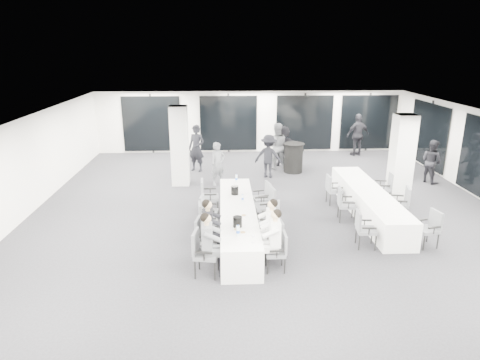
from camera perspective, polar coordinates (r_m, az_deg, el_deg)
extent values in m
cube|color=#222227|center=(12.53, 3.78, -4.91)|extent=(14.00, 16.00, 0.02)
cube|color=silver|center=(11.74, 4.06, 7.91)|extent=(14.00, 16.00, 0.02)
cube|color=white|center=(13.26, -27.78, 0.77)|extent=(0.02, 16.00, 2.80)
cube|color=white|center=(19.85, 1.37, 7.76)|extent=(14.00, 0.02, 2.80)
cube|color=black|center=(19.79, 1.38, 7.58)|extent=(13.60, 0.06, 2.50)
cube|color=silver|center=(15.15, -8.05, 4.53)|extent=(0.60, 0.60, 2.80)
cube|color=silver|center=(14.08, 20.71, 2.56)|extent=(0.60, 0.60, 2.80)
cube|color=silver|center=(11.23, -0.30, -5.47)|extent=(0.90, 5.00, 0.75)
cube|color=silver|center=(13.06, 16.72, -2.88)|extent=(0.90, 5.00, 0.75)
cylinder|color=black|center=(16.81, 7.14, 2.93)|extent=(0.72, 0.72, 1.14)
cylinder|color=black|center=(16.68, 7.21, 4.82)|extent=(0.83, 0.83, 0.02)
cube|color=#4C4E53|center=(9.32, -4.48, -9.89)|extent=(0.57, 0.59, 0.09)
cube|color=#4C4E53|center=(9.23, -5.97, -8.20)|extent=(0.15, 0.49, 0.49)
cylinder|color=black|center=(9.66, -5.45, -10.60)|extent=(0.04, 0.04, 0.44)
cylinder|color=black|center=(9.30, -6.03, -11.82)|extent=(0.04, 0.04, 0.44)
cylinder|color=black|center=(9.59, -2.92, -10.78)|extent=(0.04, 0.04, 0.44)
cylinder|color=black|center=(9.22, -3.38, -12.03)|extent=(0.04, 0.04, 0.44)
cube|color=black|center=(9.47, -4.19, -8.18)|extent=(0.36, 0.10, 0.04)
cube|color=black|center=(9.00, -4.85, -9.64)|extent=(0.36, 0.10, 0.04)
cube|color=#4C4E53|center=(10.05, -4.34, -7.89)|extent=(0.54, 0.56, 0.08)
cube|color=#4C4E53|center=(9.98, -5.64, -6.38)|extent=(0.14, 0.47, 0.47)
cylinder|color=black|center=(10.38, -5.19, -8.58)|extent=(0.04, 0.04, 0.42)
cylinder|color=black|center=(10.02, -5.69, -9.59)|extent=(0.04, 0.04, 0.42)
cylinder|color=black|center=(10.30, -2.96, -8.73)|extent=(0.04, 0.04, 0.42)
cylinder|color=black|center=(9.95, -3.38, -9.76)|extent=(0.04, 0.04, 0.42)
cube|color=black|center=(10.20, -4.08, -6.41)|extent=(0.35, 0.10, 0.04)
cube|color=black|center=(9.75, -4.66, -7.61)|extent=(0.35, 0.10, 0.04)
cube|color=#4C4E53|center=(11.06, -4.18, -5.50)|extent=(0.50, 0.52, 0.08)
cube|color=#4C4E53|center=(10.94, -5.35, -4.26)|extent=(0.10, 0.46, 0.46)
cylinder|color=black|center=(11.33, -5.22, -6.29)|extent=(0.04, 0.04, 0.41)
cylinder|color=black|center=(10.96, -5.12, -7.12)|extent=(0.04, 0.04, 0.41)
cylinder|color=black|center=(11.34, -3.21, -6.20)|extent=(0.04, 0.04, 0.41)
cylinder|color=black|center=(10.98, -3.04, -7.02)|extent=(0.04, 0.04, 0.41)
cube|color=black|center=(11.22, -4.28, -4.22)|extent=(0.34, 0.07, 0.04)
cube|color=black|center=(10.76, -4.11, -5.19)|extent=(0.34, 0.07, 0.04)
cube|color=#4C4E53|center=(11.70, -4.09, -4.30)|extent=(0.50, 0.51, 0.08)
cube|color=#4C4E53|center=(11.64, -5.12, -3.09)|extent=(0.12, 0.44, 0.43)
cylinder|color=black|center=(11.99, -4.79, -4.95)|extent=(0.03, 0.03, 0.38)
cylinder|color=black|center=(11.65, -5.14, -5.65)|extent=(0.03, 0.03, 0.38)
cylinder|color=black|center=(11.92, -3.01, -5.04)|extent=(0.03, 0.03, 0.38)
cylinder|color=black|center=(11.58, -3.32, -5.74)|extent=(0.03, 0.03, 0.38)
cube|color=black|center=(11.85, -3.90, -3.17)|extent=(0.32, 0.09, 0.04)
cube|color=black|center=(11.42, -4.32, -3.99)|extent=(0.32, 0.09, 0.04)
cube|color=#4C4E53|center=(12.65, -3.98, -2.31)|extent=(0.51, 0.53, 0.09)
cube|color=#4C4E53|center=(12.55, -5.08, -1.10)|extent=(0.08, 0.49, 0.49)
cylinder|color=black|center=(12.94, -4.91, -3.10)|extent=(0.04, 0.04, 0.44)
cylinder|color=black|center=(12.54, -4.93, -3.79)|extent=(0.04, 0.04, 0.44)
cylinder|color=black|center=(12.94, -3.02, -3.06)|extent=(0.04, 0.04, 0.44)
cylinder|color=black|center=(12.54, -2.97, -3.74)|extent=(0.04, 0.04, 0.44)
cube|color=black|center=(12.84, -4.01, -1.15)|extent=(0.36, 0.05, 0.04)
cube|color=black|center=(12.33, -3.99, -1.94)|extent=(0.36, 0.05, 0.04)
cube|color=#4C4E53|center=(9.54, 4.73, -9.66)|extent=(0.43, 0.45, 0.07)
cube|color=#4C4E53|center=(9.46, 5.99, -8.27)|extent=(0.06, 0.42, 0.42)
cylinder|color=black|center=(9.51, 5.97, -11.33)|extent=(0.03, 0.03, 0.38)
cylinder|color=black|center=(9.83, 5.63, -10.30)|extent=(0.03, 0.03, 0.38)
cylinder|color=black|center=(9.46, 3.72, -11.43)|extent=(0.03, 0.03, 0.38)
cylinder|color=black|center=(9.78, 3.46, -10.39)|extent=(0.03, 0.03, 0.38)
cube|color=black|center=(9.26, 4.95, -9.45)|extent=(0.31, 0.04, 0.04)
cube|color=black|center=(9.67, 4.56, -8.22)|extent=(0.31, 0.04, 0.04)
cube|color=#4C4E53|center=(10.10, 4.28, -7.98)|extent=(0.47, 0.49, 0.08)
cube|color=#4C4E53|center=(10.03, 5.48, -6.59)|extent=(0.10, 0.43, 0.43)
cylinder|color=black|center=(10.07, 5.54, -9.54)|extent=(0.03, 0.03, 0.38)
cylinder|color=black|center=(10.40, 5.06, -8.62)|extent=(0.03, 0.03, 0.38)
cylinder|color=black|center=(10.00, 3.42, -9.70)|extent=(0.03, 0.03, 0.38)
cylinder|color=black|center=(10.33, 3.01, -8.76)|extent=(0.03, 0.03, 0.38)
cube|color=black|center=(9.82, 4.59, -7.72)|extent=(0.32, 0.07, 0.04)
cube|color=black|center=(10.24, 4.03, -6.62)|extent=(0.32, 0.07, 0.04)
cube|color=#4C4E53|center=(10.85, 3.77, -5.70)|extent=(0.59, 0.61, 0.09)
cube|color=#4C4E53|center=(10.72, 5.08, -4.32)|extent=(0.16, 0.50, 0.50)
cylinder|color=black|center=(10.74, 4.80, -7.53)|extent=(0.04, 0.04, 0.45)
cylinder|color=black|center=(11.14, 4.96, -6.59)|extent=(0.04, 0.04, 0.45)
cylinder|color=black|center=(10.78, 2.47, -7.40)|extent=(0.04, 0.04, 0.45)
cylinder|color=black|center=(11.17, 2.72, -6.47)|extent=(0.04, 0.04, 0.45)
cube|color=black|center=(10.53, 3.65, -5.36)|extent=(0.37, 0.11, 0.04)
cube|color=black|center=(11.03, 3.91, -4.27)|extent=(0.37, 0.11, 0.04)
cube|color=#4C4E53|center=(11.86, 3.20, -3.60)|extent=(0.58, 0.60, 0.09)
cube|color=#4C4E53|center=(11.82, 4.34, -2.18)|extent=(0.15, 0.51, 0.50)
cylinder|color=black|center=(11.82, 4.48, -5.10)|extent=(0.04, 0.04, 0.45)
cylinder|color=black|center=(12.21, 3.90, -4.33)|extent=(0.04, 0.04, 0.45)
cylinder|color=black|center=(11.71, 2.42, -5.29)|extent=(0.04, 0.04, 0.45)
cylinder|color=black|center=(12.10, 1.90, -4.50)|extent=(0.04, 0.04, 0.45)
cube|color=black|center=(11.55, 3.57, -3.22)|extent=(0.37, 0.11, 0.04)
cube|color=black|center=(12.04, 2.87, -2.32)|extent=(0.37, 0.11, 0.04)
cube|color=#4C4E53|center=(12.64, 2.83, -2.50)|extent=(0.55, 0.56, 0.08)
cube|color=#4C4E53|center=(12.62, 3.78, -1.28)|extent=(0.16, 0.45, 0.45)
cylinder|color=black|center=(12.61, 3.95, -3.73)|extent=(0.04, 0.04, 0.40)
cylinder|color=black|center=(12.95, 3.36, -3.13)|extent=(0.04, 0.04, 0.40)
cylinder|color=black|center=(12.49, 2.25, -3.91)|extent=(0.04, 0.04, 0.40)
cylinder|color=black|center=(12.84, 1.71, -3.30)|extent=(0.04, 0.04, 0.40)
cube|color=black|center=(12.36, 3.21, -2.15)|extent=(0.33, 0.12, 0.04)
cube|color=black|center=(12.80, 2.49, -1.44)|extent=(0.33, 0.12, 0.04)
cube|color=#4C4E53|center=(10.96, 16.50, -6.46)|extent=(0.50, 0.51, 0.08)
cube|color=#4C4E53|center=(10.81, 15.51, -5.18)|extent=(0.10, 0.45, 0.45)
cylinder|color=black|center=(11.19, 15.20, -7.18)|extent=(0.04, 0.04, 0.40)
cylinder|color=black|center=(10.84, 15.60, -8.04)|extent=(0.04, 0.04, 0.40)
cylinder|color=black|center=(11.28, 17.16, -7.16)|extent=(0.04, 0.04, 0.40)
cylinder|color=black|center=(10.94, 17.63, -8.01)|extent=(0.04, 0.04, 0.40)
cube|color=black|center=(11.12, 16.30, -5.16)|extent=(0.34, 0.07, 0.04)
cube|color=black|center=(10.68, 16.87, -6.17)|extent=(0.34, 0.07, 0.04)
cube|color=#4C4E53|center=(12.44, 14.07, -3.29)|extent=(0.52, 0.54, 0.08)
cube|color=#4C4E53|center=(12.31, 13.15, -2.09)|extent=(0.12, 0.47, 0.46)
cylinder|color=black|center=(12.68, 12.95, -4.00)|extent=(0.04, 0.04, 0.41)
cylinder|color=black|center=(12.31, 13.21, -4.68)|extent=(0.04, 0.04, 0.41)
cylinder|color=black|center=(12.75, 14.74, -4.02)|extent=(0.04, 0.04, 0.41)
cylinder|color=black|center=(12.38, 15.06, -4.70)|extent=(0.04, 0.04, 0.41)
cube|color=black|center=(12.62, 13.95, -2.16)|extent=(0.34, 0.08, 0.04)
cube|color=black|center=(12.15, 14.32, -2.96)|extent=(0.34, 0.08, 0.04)
cube|color=#4C4E53|center=(13.65, 12.53, -1.37)|extent=(0.47, 0.49, 0.08)
cube|color=#4C4E53|center=(13.51, 11.74, -0.35)|extent=(0.08, 0.45, 0.45)
cylinder|color=black|center=(13.85, 11.45, -2.08)|extent=(0.04, 0.04, 0.40)
cylinder|color=black|center=(13.50, 11.92, -2.63)|extent=(0.04, 0.04, 0.40)
cylinder|color=black|center=(13.96, 12.99, -2.01)|extent=(0.04, 0.04, 0.40)
cylinder|color=black|center=(13.62, 13.49, -2.56)|extent=(0.04, 0.04, 0.40)
cube|color=black|center=(13.82, 12.27, -0.40)|extent=(0.33, 0.06, 0.04)
cube|color=black|center=(13.38, 12.89, -1.04)|extent=(0.33, 0.06, 0.04)
cube|color=#4C4E53|center=(11.51, 23.67, -6.11)|extent=(0.53, 0.55, 0.08)
cube|color=#4C4E53|center=(11.54, 24.67, -4.77)|extent=(0.15, 0.45, 0.45)
cylinder|color=black|center=(11.58, 24.87, -7.41)|extent=(0.03, 0.03, 0.40)
cylinder|color=black|center=(11.85, 23.72, -6.69)|extent=(0.03, 0.03, 0.40)
cylinder|color=black|center=(11.35, 23.32, -7.71)|extent=(0.03, 0.03, 0.40)
cylinder|color=black|center=(11.63, 22.19, -6.96)|extent=(0.03, 0.03, 0.40)
cube|color=black|center=(11.28, 24.51, -5.79)|extent=(0.33, 0.10, 0.04)
cube|color=black|center=(11.63, 23.06, -4.92)|extent=(0.33, 0.10, 0.04)
cube|color=#4C4E53|center=(12.99, 20.38, -3.01)|extent=(0.55, 0.56, 0.08)
cube|color=#4C4E53|center=(12.95, 21.46, -1.92)|extent=(0.15, 0.46, 0.46)
cylinder|color=black|center=(12.93, 21.30, -4.37)|extent=(0.04, 0.04, 0.41)
cylinder|color=black|center=(13.30, 20.96, -3.73)|extent=(0.04, 0.04, 0.41)
cylinder|color=black|center=(12.85, 19.55, -4.31)|extent=(0.04, 0.04, 0.41)
cylinder|color=black|center=(13.22, 19.26, -3.68)|extent=(0.04, 0.04, 0.41)
cube|color=black|center=(12.70, 20.67, -2.68)|extent=(0.34, 0.11, 0.04)
cube|color=black|center=(13.16, 20.26, -1.94)|extent=(0.34, 0.11, 0.04)
cube|color=#4C4E53|center=(14.14, 18.39, -1.08)|extent=(0.55, 0.57, 0.08)
cube|color=#4C4E53|center=(14.11, 19.40, -0.02)|extent=(0.13, 0.48, 0.48)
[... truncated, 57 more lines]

